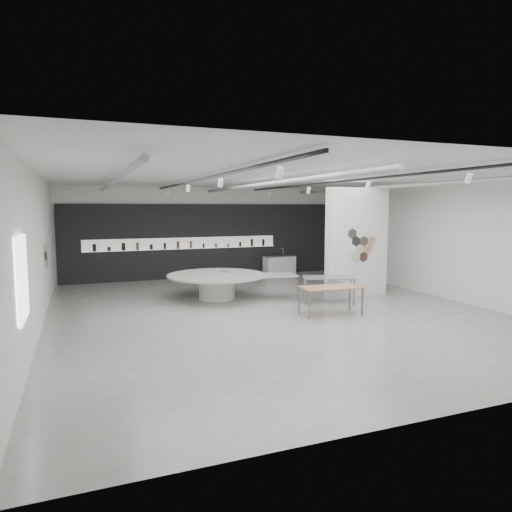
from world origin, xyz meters
name	(u,v)px	position (x,y,z in m)	size (l,w,h in m)	color
room	(268,239)	(-0.09, 0.00, 2.07)	(12.02, 14.02, 3.82)	#A29E98
back_wall_display	(205,241)	(-0.08, 6.93, 1.54)	(11.80, 0.27, 3.10)	black
partition_column	(357,243)	(3.50, 1.00, 1.80)	(2.20, 0.38, 3.60)	white
display_island	(219,283)	(-0.90, 2.20, 0.53)	(4.24, 3.55, 0.82)	white
sample_table_wood	(330,289)	(1.37, -0.97, 0.72)	(1.72, 0.97, 0.78)	#A36F54
sample_table_stone	(329,279)	(2.13, 0.45, 0.74)	(1.75, 1.34, 0.81)	slate
kitchen_counter	(279,265)	(3.19, 6.52, 0.41)	(1.50, 0.72, 1.14)	white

